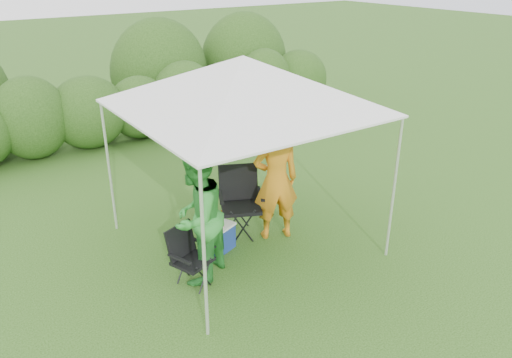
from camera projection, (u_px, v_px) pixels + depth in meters
ground at (264, 255)px, 7.33m from camera, size 70.00×70.00×0.00m
hedge at (121, 107)px, 11.60m from camera, size 12.51×1.53×1.80m
canopy at (243, 83)px, 6.71m from camera, size 3.10×3.10×2.83m
chair_right at (240, 197)px, 7.75m from camera, size 0.82×0.80×1.08m
chair_left at (188, 253)px, 6.53m from camera, size 0.62×0.60×0.83m
man at (276, 180)px, 7.48m from camera, size 0.81×0.67×1.91m
woman at (197, 217)px, 6.47m from camera, size 1.14×1.09×1.85m
cooler at (217, 238)px, 7.39m from camera, size 0.59×0.51×0.41m
bottle at (222, 218)px, 7.25m from camera, size 0.07×0.07×0.25m
lawn_toy at (275, 130)px, 12.27m from camera, size 0.56×0.46×0.28m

